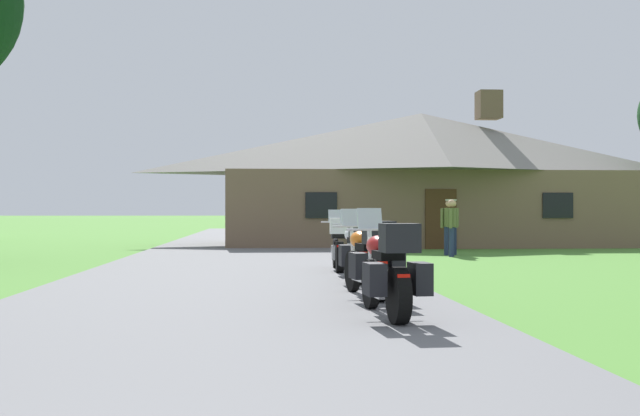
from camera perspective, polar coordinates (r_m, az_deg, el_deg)
ground_plane at (r=21.64m, az=-5.65°, el=-3.74°), size 500.00×500.00×0.00m
asphalt_driveway at (r=19.64m, az=-5.77°, el=-4.00°), size 6.40×80.00×0.06m
motorcycle_red_nearest_to_camera at (r=9.36m, az=4.92°, el=-4.57°), size 0.81×2.08×1.30m
motorcycle_orange_second_in_row at (r=11.53m, az=3.53°, el=-3.75°), size 0.89×2.08×1.30m
motorcycle_white_third_in_row at (r=14.12m, az=2.66°, el=-3.12°), size 0.74×2.08×1.30m
motorcycle_red_farthest_in_row at (r=16.87m, az=1.30°, el=-2.62°), size 0.66×2.08×1.30m
stone_lodge at (r=31.44m, az=7.27°, el=2.21°), size 15.91×7.06×6.07m
bystander_olive_shirt_near_lodge at (r=23.51m, az=9.41°, el=-1.19°), size 0.33×0.52×1.67m
bystander_olive_shirt_beside_signpost at (r=24.41m, az=9.50°, el=-1.11°), size 0.40×0.45×1.69m
bystander_olive_shirt_by_tree at (r=24.19m, az=9.23°, el=-1.12°), size 0.54×0.28×1.69m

